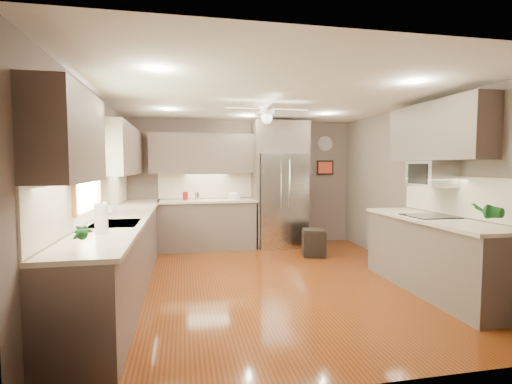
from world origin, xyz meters
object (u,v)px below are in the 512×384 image
object	(u,v)px
soap_bottle	(112,209)
potted_plant_left	(81,233)
canister_b	(197,196)
potted_plant_right	(486,211)
microwave	(432,174)
bowl	(234,198)
refrigerator	(280,186)
paper_towel	(101,219)
canister_a	(185,196)
stool	(314,243)

from	to	relation	value
soap_bottle	potted_plant_left	bearing A→B (deg)	-86.05
canister_b	potted_plant_right	xyz separation A→B (m)	(2.84, -3.80, 0.10)
potted_plant_left	microwave	size ratio (longest dim) A/B	0.49
bowl	refrigerator	xyz separation A→B (m)	(0.92, -0.02, 0.22)
bowl	paper_towel	world-z (taller)	paper_towel
potted_plant_left	microwave	bearing A→B (deg)	18.42
canister_b	microwave	size ratio (longest dim) A/B	0.26
canister_a	refrigerator	distance (m)	1.85
potted_plant_right	refrigerator	size ratio (longest dim) A/B	0.14
canister_b	bowl	xyz separation A→B (m)	(0.70, -0.06, -0.04)
stool	soap_bottle	bearing A→B (deg)	-160.86
potted_plant_left	stool	bearing A→B (deg)	45.95
canister_b	stool	distance (m)	2.34
soap_bottle	refrigerator	bearing A→B (deg)	35.86
bowl	microwave	size ratio (longest dim) A/B	0.43
canister_b	bowl	size ratio (longest dim) A/B	0.62
canister_a	refrigerator	size ratio (longest dim) A/B	0.06
bowl	paper_towel	bearing A→B (deg)	-117.61
canister_b	soap_bottle	distance (m)	2.40
canister_b	refrigerator	world-z (taller)	refrigerator
stool	canister_a	bearing A→B (deg)	155.63
potted_plant_right	microwave	world-z (taller)	microwave
microwave	stool	distance (m)	2.38
stool	paper_towel	size ratio (longest dim) A/B	1.54
stool	bowl	bearing A→B (deg)	143.78
potted_plant_right	bowl	xyz separation A→B (m)	(-2.14, 3.74, -0.14)
potted_plant_right	paper_towel	xyz separation A→B (m)	(-3.87, 0.43, -0.03)
bowl	potted_plant_right	bearing A→B (deg)	-60.19
potted_plant_right	microwave	xyz separation A→B (m)	(0.10, 1.01, 0.37)
microwave	bowl	bearing A→B (deg)	129.47
microwave	potted_plant_right	bearing A→B (deg)	-95.71
potted_plant_left	bowl	world-z (taller)	potted_plant_left
soap_bottle	paper_towel	distance (m)	1.29
refrigerator	potted_plant_left	bearing A→B (deg)	-123.28
canister_a	stool	bearing A→B (deg)	-24.37
refrigerator	bowl	bearing A→B (deg)	178.89
refrigerator	stool	size ratio (longest dim) A/B	5.28
microwave	canister_a	bearing A→B (deg)	138.65
canister_a	bowl	distance (m)	0.92
bowl	microwave	xyz separation A→B (m)	(2.24, -2.73, 0.51)
soap_bottle	microwave	bearing A→B (deg)	-9.59
potted_plant_left	potted_plant_right	xyz separation A→B (m)	(3.87, 0.31, 0.04)
stool	canister_b	bearing A→B (deg)	153.18
refrigerator	stool	world-z (taller)	refrigerator
canister_b	potted_plant_right	world-z (taller)	potted_plant_right
microwave	stool	world-z (taller)	microwave
potted_plant_left	refrigerator	distance (m)	4.82
refrigerator	paper_towel	world-z (taller)	refrigerator
canister_a	microwave	bearing A→B (deg)	-41.35
refrigerator	microwave	size ratio (longest dim) A/B	4.45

